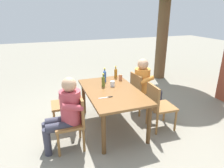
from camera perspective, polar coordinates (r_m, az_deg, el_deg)
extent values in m
plane|color=gray|center=(3.93, 0.00, -11.84)|extent=(24.00, 24.00, 0.00)
cube|color=brown|center=(3.60, 0.00, -2.09)|extent=(1.57, 0.93, 0.04)
cylinder|color=brown|center=(4.28, -8.09, -3.96)|extent=(0.07, 0.07, 0.70)
cylinder|color=brown|center=(3.08, -2.39, -14.12)|extent=(0.07, 0.07, 0.70)
cylinder|color=brown|center=(4.47, 1.60, -2.63)|extent=(0.07, 0.07, 0.70)
cylinder|color=brown|center=(3.35, 10.55, -11.39)|extent=(0.07, 0.07, 0.70)
cube|color=olive|center=(3.25, -12.24, -10.91)|extent=(0.45, 0.45, 0.04)
cube|color=olive|center=(3.16, -8.92, -6.86)|extent=(0.42, 0.05, 0.42)
cylinder|color=olive|center=(3.52, -15.48, -12.88)|extent=(0.04, 0.04, 0.41)
cylinder|color=olive|center=(3.21, -15.03, -16.47)|extent=(0.04, 0.04, 0.41)
cylinder|color=olive|center=(3.54, -9.23, -12.11)|extent=(0.04, 0.04, 0.41)
cylinder|color=olive|center=(3.23, -8.06, -15.58)|extent=(0.04, 0.04, 0.41)
cube|color=olive|center=(4.33, 8.98, -2.51)|extent=(0.46, 0.46, 0.04)
cube|color=olive|center=(4.15, 6.79, 0.00)|extent=(0.42, 0.06, 0.42)
cylinder|color=olive|center=(4.38, 12.25, -5.72)|extent=(0.04, 0.04, 0.41)
cylinder|color=olive|center=(4.66, 9.63, -3.88)|extent=(0.04, 0.04, 0.41)
cylinder|color=olive|center=(4.19, 7.92, -6.67)|extent=(0.04, 0.04, 0.41)
cylinder|color=olive|center=(4.49, 5.49, -4.67)|extent=(0.04, 0.04, 0.41)
cube|color=olive|center=(3.79, 14.05, -6.33)|extent=(0.46, 0.46, 0.04)
cube|color=olive|center=(3.60, 11.63, -3.55)|extent=(0.42, 0.06, 0.42)
cylinder|color=olive|center=(3.85, 17.69, -10.04)|extent=(0.04, 0.04, 0.41)
cylinder|color=olive|center=(4.13, 14.71, -7.62)|extent=(0.04, 0.04, 0.41)
cylinder|color=olive|center=(3.66, 12.71, -11.19)|extent=(0.04, 0.04, 0.41)
cylinder|color=olive|center=(3.95, 9.97, -8.54)|extent=(0.04, 0.04, 0.41)
cube|color=olive|center=(3.87, -13.75, -5.73)|extent=(0.45, 0.45, 0.04)
cube|color=olive|center=(3.79, -11.03, -2.25)|extent=(0.42, 0.05, 0.42)
cylinder|color=olive|center=(4.13, -16.38, -7.74)|extent=(0.04, 0.04, 0.41)
cylinder|color=olive|center=(3.80, -16.08, -10.32)|extent=(0.04, 0.04, 0.41)
cylinder|color=olive|center=(4.15, -11.12, -7.13)|extent=(0.04, 0.04, 0.41)
cylinder|color=olive|center=(3.82, -10.32, -9.64)|extent=(0.04, 0.04, 0.41)
cylinder|color=#B7424C|center=(3.12, -11.71, -6.37)|extent=(0.32, 0.32, 0.52)
sphere|color=tan|center=(2.98, -12.19, -0.17)|extent=(0.22, 0.22, 0.22)
cylinder|color=#383847|center=(3.31, -15.10, -10.18)|extent=(0.14, 0.40, 0.14)
cylinder|color=#383847|center=(3.42, -18.18, -13.85)|extent=(0.11, 0.11, 0.45)
cylinder|color=#B7424C|center=(3.26, -12.31, -3.72)|extent=(0.09, 0.31, 0.16)
cylinder|color=#383847|center=(3.15, -14.78, -11.77)|extent=(0.14, 0.40, 0.14)
cylinder|color=#383847|center=(3.27, -18.02, -15.56)|extent=(0.11, 0.11, 0.45)
cylinder|color=#B7424C|center=(2.92, -11.25, -6.58)|extent=(0.09, 0.31, 0.16)
cylinder|color=orange|center=(4.21, 8.59, 0.92)|extent=(0.32, 0.32, 0.52)
sphere|color=tan|center=(4.11, 8.85, 5.65)|extent=(0.22, 0.22, 0.22)
cylinder|color=#383847|center=(4.33, 11.31, -2.42)|extent=(0.14, 0.40, 0.14)
cylinder|color=#383847|center=(4.51, 13.31, -4.70)|extent=(0.11, 0.11, 0.45)
cylinder|color=orange|center=(4.03, 9.90, 1.13)|extent=(0.09, 0.31, 0.16)
cylinder|color=#383847|center=(4.47, 10.15, -1.59)|extent=(0.14, 0.40, 0.14)
cylinder|color=#383847|center=(4.65, 12.13, -3.85)|extent=(0.11, 0.11, 0.45)
cylinder|color=orange|center=(4.35, 7.48, 2.66)|extent=(0.09, 0.31, 0.16)
cylinder|color=#2D56A3|center=(4.00, -2.11, 2.06)|extent=(0.06, 0.06, 0.20)
cone|color=#2D56A3|center=(3.96, -2.13, 3.66)|extent=(0.06, 0.06, 0.03)
cylinder|color=#2D56A3|center=(3.96, -2.14, 4.06)|extent=(0.03, 0.03, 0.03)
cylinder|color=yellow|center=(3.95, -2.14, 4.41)|extent=(0.03, 0.03, 0.02)
cylinder|color=#566623|center=(3.74, -2.50, 0.61)|extent=(0.06, 0.06, 0.18)
cone|color=#566623|center=(3.71, -2.53, 2.13)|extent=(0.06, 0.06, 0.03)
cylinder|color=#566623|center=(3.70, -2.53, 2.51)|extent=(0.03, 0.03, 0.03)
cylinder|color=yellow|center=(3.70, -2.54, 2.85)|extent=(0.03, 0.03, 0.02)
cylinder|color=#996019|center=(4.25, 1.06, 3.01)|extent=(0.06, 0.06, 0.18)
cone|color=#996019|center=(4.22, 1.07, 4.35)|extent=(0.06, 0.06, 0.03)
cylinder|color=#996019|center=(4.21, 1.07, 4.68)|extent=(0.03, 0.03, 0.03)
cylinder|color=yellow|center=(4.21, 1.08, 4.98)|extent=(0.03, 0.03, 0.02)
cylinder|color=#BC6B47|center=(4.10, 2.46, 1.90)|extent=(0.07, 0.07, 0.12)
cylinder|color=silver|center=(3.76, 0.15, 0.08)|extent=(0.08, 0.08, 0.10)
cube|color=silver|center=(3.28, -2.37, -3.96)|extent=(0.03, 0.18, 0.01)
cube|color=black|center=(3.31, -0.53, -3.68)|extent=(0.02, 0.08, 0.01)
cube|color=#2D4784|center=(5.12, -1.75, -1.08)|extent=(0.29, 0.16, 0.46)
cube|color=navy|center=(5.12, -2.90, -2.09)|extent=(0.20, 0.06, 0.20)
cube|color=maroon|center=(5.09, -3.57, -1.68)|extent=(0.30, 0.15, 0.38)
cube|color=maroon|center=(5.10, -4.67, -2.54)|extent=(0.21, 0.06, 0.17)
cylinder|color=brown|center=(6.58, 14.24, 13.85)|extent=(0.35, 0.35, 2.85)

